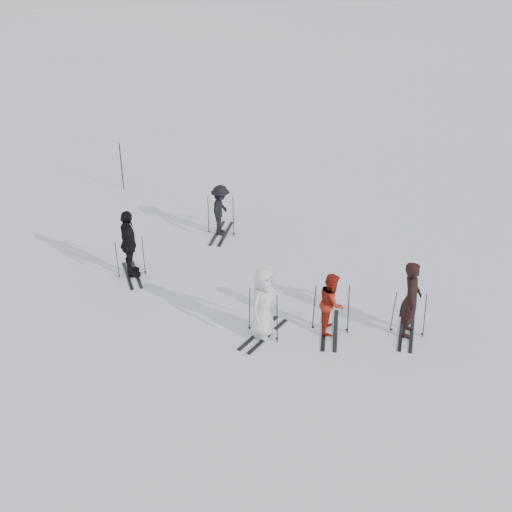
{
  "coord_description": "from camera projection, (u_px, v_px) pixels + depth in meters",
  "views": [
    {
      "loc": [
        -2.52,
        -13.8,
        9.13
      ],
      "look_at": [
        0.0,
        1.0,
        1.0
      ],
      "focal_mm": 45.0,
      "sensor_mm": 36.0,
      "label": 1
    }
  ],
  "objects": [
    {
      "name": "skier_red",
      "position": [
        332.0,
        304.0,
        15.42
      ],
      "size": [
        0.79,
        0.9,
        1.56
      ],
      "primitive_type": "imported",
      "rotation": [
        0.0,
        0.0,
        1.27
      ],
      "color": "maroon",
      "rests_on": "ground"
    },
    {
      "name": "skier_near_dark",
      "position": [
        411.0,
        300.0,
        15.22
      ],
      "size": [
        0.71,
        0.83,
        1.94
      ],
      "primitive_type": "imported",
      "rotation": [
        0.0,
        0.0,
        1.15
      ],
      "color": "black",
      "rests_on": "ground"
    },
    {
      "name": "skis_grey",
      "position": [
        263.0,
        313.0,
        15.32
      ],
      "size": [
        1.92,
        1.88,
        1.28
      ],
      "primitive_type": null,
      "rotation": [
        0.0,
        0.0,
        0.82
      ],
      "color": "black",
      "rests_on": "ground"
    },
    {
      "name": "skis_uphill_left",
      "position": [
        130.0,
        257.0,
        17.87
      ],
      "size": [
        1.76,
        1.12,
        1.2
      ],
      "primitive_type": null,
      "rotation": [
        0.0,
        0.0,
        1.73
      ],
      "color": "black",
      "rests_on": "ground"
    },
    {
      "name": "skier_grey",
      "position": [
        263.0,
        303.0,
        15.19
      ],
      "size": [
        1.03,
        1.04,
        1.82
      ],
      "primitive_type": "imported",
      "rotation": [
        0.0,
        0.0,
        0.82
      ],
      "color": "silver",
      "rests_on": "ground"
    },
    {
      "name": "skier_uphill_left",
      "position": [
        129.0,
        245.0,
        17.69
      ],
      "size": [
        0.65,
        1.21,
        1.95
      ],
      "primitive_type": "imported",
      "rotation": [
        0.0,
        0.0,
        1.73
      ],
      "color": "black",
      "rests_on": "ground"
    },
    {
      "name": "piste_marker",
      "position": [
        121.0,
        166.0,
        23.4
      ],
      "size": [
        0.05,
        0.05,
        1.75
      ],
      "primitive_type": "cylinder",
      "rotation": [
        0.0,
        0.0,
        0.36
      ],
      "color": "black",
      "rests_on": "ground"
    },
    {
      "name": "skier_uphill_far",
      "position": [
        221.0,
        211.0,
        20.1
      ],
      "size": [
        0.94,
        1.19,
        1.62
      ],
      "primitive_type": "imported",
      "rotation": [
        0.0,
        0.0,
        1.2
      ],
      "color": "black",
      "rests_on": "ground"
    },
    {
      "name": "skis_red",
      "position": [
        331.0,
        307.0,
        15.47
      ],
      "size": [
        2.05,
        1.48,
        1.35
      ],
      "primitive_type": null,
      "rotation": [
        0.0,
        0.0,
        1.27
      ],
      "color": "black",
      "rests_on": "ground"
    },
    {
      "name": "skis_uphill_far",
      "position": [
        221.0,
        215.0,
        20.17
      ],
      "size": [
        2.05,
        1.56,
        1.33
      ],
      "primitive_type": null,
      "rotation": [
        0.0,
        0.0,
        1.2
      ],
      "color": "black",
      "rests_on": "ground"
    },
    {
      "name": "ground",
      "position": [
        262.0,
        308.0,
        16.68
      ],
      "size": [
        120.0,
        120.0,
        0.0
      ],
      "primitive_type": "plane",
      "color": "silver",
      "rests_on": "ground"
    },
    {
      "name": "skis_near_dark",
      "position": [
        409.0,
        313.0,
        15.39
      ],
      "size": [
        1.86,
        1.47,
        1.2
      ],
      "primitive_type": null,
      "rotation": [
        0.0,
        0.0,
        1.15
      ],
      "color": "black",
      "rests_on": "ground"
    }
  ]
}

